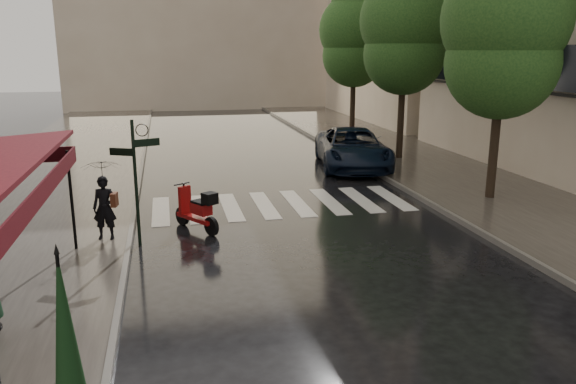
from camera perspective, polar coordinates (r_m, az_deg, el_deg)
name	(u,v)px	position (r m, az deg, el deg)	size (l,w,h in m)	color
ground	(196,290)	(11.58, -9.29, -9.80)	(120.00, 120.00, 0.00)	black
sidewalk_near	(60,173)	(23.41, -22.13, 1.77)	(6.00, 60.00, 0.12)	#38332D
sidewalk_far	(415,158)	(25.41, 12.74, 3.38)	(5.50, 60.00, 0.12)	#38332D
curb_near	(142,169)	(23.07, -14.66, 2.23)	(0.12, 60.00, 0.16)	#595651
curb_far	(354,160)	(24.36, 6.75, 3.21)	(0.12, 60.00, 0.16)	#595651
crosswalk	(281,204)	(17.56, -0.73, -1.21)	(7.85, 3.20, 0.01)	silver
signpost	(135,173)	(13.90, -15.24, 1.90)	(1.17, 0.29, 3.10)	black
tree_near	(505,28)	(18.55, 21.17, 15.28)	(3.80, 3.80, 7.99)	black
tree_mid	(405,27)	(24.69, 11.82, 16.04)	(3.80, 3.80, 8.34)	black
tree_far	(355,35)	(31.29, 6.77, 15.53)	(3.80, 3.80, 8.16)	black
pedestrian_with_umbrella	(102,176)	(14.33, -18.36, 1.59)	(1.09, 1.11, 2.41)	black
scooter	(197,211)	(15.04, -9.19, -1.88)	(1.10, 1.59, 1.19)	black
parked_car	(352,148)	(23.14, 6.56, 4.45)	(2.63, 5.71, 1.59)	black
parasol_front	(67,346)	(6.97, -21.57, -14.32)	(0.45, 0.45, 2.49)	black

